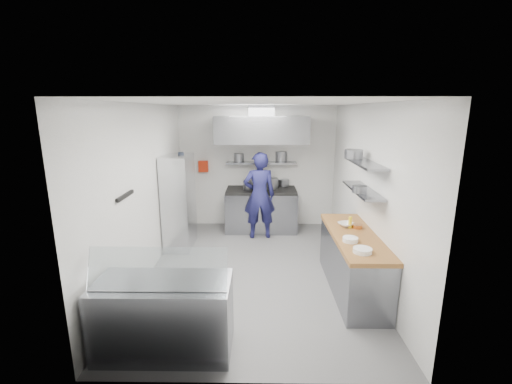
{
  "coord_description": "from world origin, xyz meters",
  "views": [
    {
      "loc": [
        0.08,
        -5.41,
        2.69
      ],
      "look_at": [
        0.0,
        0.6,
        1.25
      ],
      "focal_mm": 24.0,
      "sensor_mm": 36.0,
      "label": 1
    }
  ],
  "objects_px": {
    "gas_range": "(261,211)",
    "display_case": "(165,316)",
    "chef": "(259,196)",
    "wire_rack": "(179,202)"
  },
  "relations": [
    {
      "from": "wire_rack",
      "to": "display_case",
      "type": "distance_m",
      "value": 3.18
    },
    {
      "from": "gas_range",
      "to": "display_case",
      "type": "xyz_separation_m",
      "value": [
        -1.1,
        -4.1,
        -0.03
      ]
    },
    {
      "from": "display_case",
      "to": "wire_rack",
      "type": "bearing_deg",
      "value": 99.72
    },
    {
      "from": "gas_range",
      "to": "wire_rack",
      "type": "bearing_deg",
      "value": -148.3
    },
    {
      "from": "gas_range",
      "to": "chef",
      "type": "relative_size",
      "value": 0.86
    },
    {
      "from": "chef",
      "to": "display_case",
      "type": "relative_size",
      "value": 1.24
    },
    {
      "from": "chef",
      "to": "display_case",
      "type": "bearing_deg",
      "value": 66.34
    },
    {
      "from": "gas_range",
      "to": "wire_rack",
      "type": "xyz_separation_m",
      "value": [
        -1.63,
        -1.01,
        0.48
      ]
    },
    {
      "from": "chef",
      "to": "wire_rack",
      "type": "relative_size",
      "value": 1.0
    },
    {
      "from": "wire_rack",
      "to": "chef",
      "type": "bearing_deg",
      "value": 18.1
    }
  ]
}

